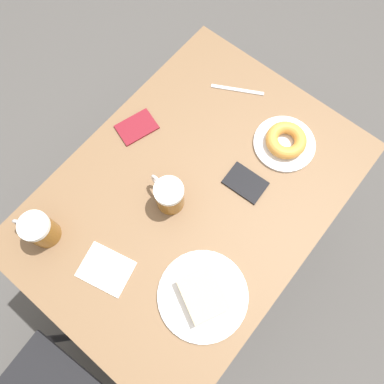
% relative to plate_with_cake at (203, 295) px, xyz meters
% --- Properties ---
extents(ground_plane, '(8.00, 8.00, 0.00)m').
position_rel_plate_with_cake_xyz_m(ground_plane, '(0.22, -0.22, -0.74)').
color(ground_plane, '#474442').
extents(table, '(0.77, 1.08, 0.72)m').
position_rel_plate_with_cake_xyz_m(table, '(0.22, -0.22, -0.08)').
color(table, brown).
rests_on(table, ground_plane).
extents(plate_with_cake, '(0.26, 0.26, 0.05)m').
position_rel_plate_with_cake_xyz_m(plate_with_cake, '(0.00, 0.00, 0.00)').
color(plate_with_cake, silver).
rests_on(plate_with_cake, table).
extents(plate_with_donut, '(0.20, 0.20, 0.05)m').
position_rel_plate_with_cake_xyz_m(plate_with_donut, '(0.10, -0.54, 0.00)').
color(plate_with_donut, silver).
rests_on(plate_with_donut, table).
extents(beer_mug_left, '(0.13, 0.09, 0.11)m').
position_rel_plate_with_cake_xyz_m(beer_mug_left, '(0.26, -0.16, 0.04)').
color(beer_mug_left, '#8C5619').
rests_on(beer_mug_left, table).
extents(beer_mug_center, '(0.12, 0.09, 0.11)m').
position_rel_plate_with_cake_xyz_m(beer_mug_center, '(0.48, 0.16, 0.04)').
color(beer_mug_center, '#8C5619').
rests_on(beer_mug_center, table).
extents(napkin_folded, '(0.17, 0.14, 0.00)m').
position_rel_plate_with_cake_xyz_m(napkin_folded, '(0.26, 0.12, -0.02)').
color(napkin_folded, white).
rests_on(napkin_folded, table).
extents(fork, '(0.17, 0.10, 0.00)m').
position_rel_plate_with_cake_xyz_m(fork, '(0.34, -0.61, -0.02)').
color(fork, silver).
rests_on(fork, table).
extents(passport_near_edge, '(0.12, 0.15, 0.01)m').
position_rel_plate_with_cake_xyz_m(passport_near_edge, '(0.51, -0.28, -0.02)').
color(passport_near_edge, maroon).
rests_on(passport_near_edge, table).
extents(passport_far_edge, '(0.13, 0.09, 0.01)m').
position_rel_plate_with_cake_xyz_m(passport_far_edge, '(0.11, -0.35, -0.02)').
color(passport_far_edge, black).
rests_on(passport_far_edge, table).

